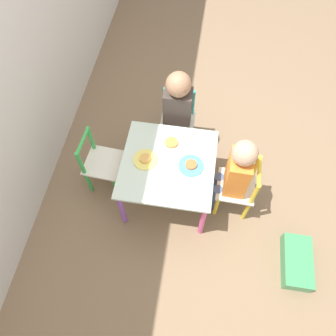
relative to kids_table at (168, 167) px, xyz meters
name	(u,v)px	position (x,y,z in m)	size (l,w,h in m)	color
ground_plane	(168,192)	(0.00, 0.00, -0.38)	(6.00, 6.00, 0.00)	#7F664C
kids_table	(168,167)	(0.00, 0.00, 0.00)	(0.62, 0.62, 0.44)	silver
chair_teal	(177,121)	(0.50, 0.00, -0.13)	(0.26, 0.26, 0.52)	silver
chair_yellow	(239,188)	(-0.01, -0.50, -0.13)	(0.27, 0.27, 0.52)	silver
chair_green	(101,163)	(0.03, 0.50, -0.13)	(0.28, 0.28, 0.52)	silver
child_right	(177,108)	(0.44, 0.00, 0.10)	(0.22, 0.20, 0.78)	#38383D
child_front	(235,172)	(-0.01, -0.44, 0.08)	(0.20, 0.22, 0.76)	#4C608E
plate_right	(171,143)	(0.15, 0.00, 0.07)	(0.20, 0.20, 0.03)	white
plate_front	(191,165)	(0.00, -0.15, 0.07)	(0.17, 0.17, 0.03)	#4C9EE0
plate_back	(145,159)	(0.00, 0.15, 0.07)	(0.16, 0.16, 0.03)	#EADB66
storage_bin	(297,262)	(-0.41, -0.95, -0.33)	(0.36, 0.19, 0.11)	#3D8E56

